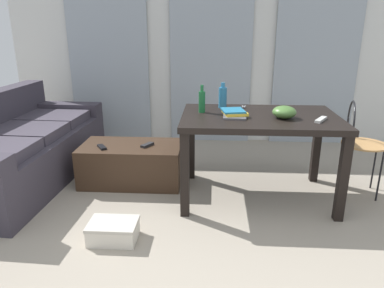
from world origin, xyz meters
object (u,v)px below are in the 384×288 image
at_px(book_stack, 234,113).
at_px(tv_remote_primary, 147,145).
at_px(bowl, 284,112).
at_px(wire_chair, 357,136).
at_px(tv_remote_on_table, 321,120).
at_px(couch, 19,149).
at_px(bottle_near, 223,97).
at_px(shoebox, 113,231).
at_px(bottle_far, 202,101).
at_px(scissors, 244,107).
at_px(craft_table, 259,126).
at_px(coffee_table, 132,163).
at_px(tv_remote_secondary, 102,147).

distance_m(book_stack, tv_remote_primary, 0.92).
relative_size(bowl, book_stack, 0.63).
height_order(wire_chair, tv_remote_on_table, wire_chair).
height_order(couch, bottle_near, bottle_near).
bearing_deg(tv_remote_on_table, shoebox, -126.49).
bearing_deg(tv_remote_on_table, bottle_far, -162.46).
height_order(tv_remote_on_table, scissors, tv_remote_on_table).
bearing_deg(shoebox, bottle_far, 55.22).
relative_size(wire_chair, bowl, 4.41).
xyz_separation_m(couch, tv_remote_primary, (1.28, -0.01, 0.07)).
height_order(craft_table, bottle_near, bottle_near).
height_order(coffee_table, bowl, bowl).
bearing_deg(bowl, book_stack, 172.26).
distance_m(bowl, shoebox, 1.62).
height_order(tv_remote_on_table, shoebox, tv_remote_on_table).
relative_size(scissors, tv_remote_primary, 0.78).
bearing_deg(tv_remote_secondary, tv_remote_primary, -22.32).
relative_size(bowl, tv_remote_primary, 1.35).
bearing_deg(craft_table, bottle_near, 138.36).
relative_size(tv_remote_on_table, tv_remote_secondary, 1.34).
xyz_separation_m(wire_chair, tv_remote_secondary, (-2.32, -0.01, -0.15)).
distance_m(bottle_near, tv_remote_secondary, 1.22).
xyz_separation_m(craft_table, tv_remote_secondary, (-1.43, 0.14, -0.26)).
bearing_deg(bowl, bottle_far, 165.82).
distance_m(bottle_far, bowl, 0.70).
bearing_deg(tv_remote_on_table, scissors, 173.53).
height_order(bottle_near, tv_remote_secondary, bottle_near).
xyz_separation_m(wire_chair, bowl, (-0.70, -0.23, 0.26)).
distance_m(bottle_far, tv_remote_on_table, 0.99).
relative_size(bottle_far, scissors, 2.13).
bearing_deg(tv_remote_primary, book_stack, 12.84).
bearing_deg(tv_remote_on_table, coffee_table, -162.04).
xyz_separation_m(craft_table, bottle_near, (-0.31, 0.28, 0.20)).
bearing_deg(craft_table, coffee_table, 168.25).
height_order(craft_table, shoebox, craft_table).
relative_size(book_stack, tv_remote_primary, 2.14).
relative_size(tv_remote_on_table, scissors, 1.70).
bearing_deg(shoebox, tv_remote_on_table, 21.72).
bearing_deg(tv_remote_secondary, book_stack, -41.76).
distance_m(tv_remote_primary, shoebox, 1.05).
bearing_deg(bottle_far, couch, 175.39).
xyz_separation_m(couch, book_stack, (2.08, -0.26, 0.45)).
bearing_deg(bottle_far, shoebox, -124.78).
bearing_deg(bowl, couch, 172.72).
bearing_deg(bowl, craft_table, 154.54).
height_order(craft_table, book_stack, book_stack).
bearing_deg(couch, book_stack, -7.19).
bearing_deg(craft_table, bowl, -25.46).
height_order(bottle_far, tv_remote_primary, bottle_far).
bearing_deg(coffee_table, bottle_far, -13.25).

